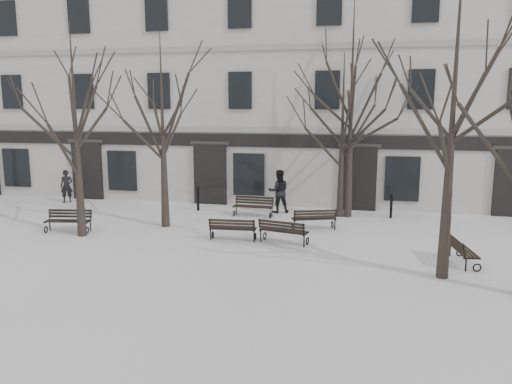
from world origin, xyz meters
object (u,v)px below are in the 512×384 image
(tree_2, at_px, (455,74))
(bench_0, at_px, (69,220))
(bench_1, at_px, (233,228))
(bench_4, at_px, (314,218))
(tree_1, at_px, (74,105))
(bench_3, at_px, (253,206))
(bench_5, at_px, (462,250))
(bench_2, at_px, (283,231))

(tree_2, distance_m, bench_0, 14.21)
(tree_2, xyz_separation_m, bench_0, (-13.05, 2.44, -5.07))
(bench_1, xyz_separation_m, bench_4, (2.67, 2.12, 0.01))
(tree_1, relative_size, bench_3, 4.41)
(bench_1, distance_m, bench_5, 7.49)
(bench_0, bearing_deg, tree_1, -37.06)
(bench_1, distance_m, bench_4, 3.41)
(bench_3, distance_m, bench_4, 3.35)
(bench_3, bearing_deg, bench_2, -61.37)
(bench_4, relative_size, bench_5, 1.08)
(bench_0, bearing_deg, bench_2, -9.03)
(bench_1, xyz_separation_m, bench_5, (7.41, -1.10, -0.02))
(bench_0, height_order, bench_1, bench_0)
(tree_1, bearing_deg, bench_5, -2.71)
(tree_2, distance_m, bench_2, 7.44)
(bench_0, distance_m, bench_2, 8.20)
(bench_2, height_order, bench_5, bench_2)
(bench_1, relative_size, bench_3, 0.97)
(bench_3, distance_m, bench_5, 9.08)
(bench_0, distance_m, bench_1, 6.39)
(bench_1, distance_m, bench_3, 3.99)
(bench_2, bearing_deg, bench_0, 13.92)
(bench_1, bearing_deg, bench_0, -3.17)
(tree_2, bearing_deg, bench_1, 159.41)
(bench_1, bearing_deg, bench_4, -145.30)
(tree_1, bearing_deg, bench_0, 152.19)
(bench_0, height_order, bench_5, bench_0)
(bench_2, bearing_deg, tree_1, 17.19)
(tree_2, height_order, bench_4, tree_2)
(bench_4, distance_m, bench_5, 5.73)
(bench_1, height_order, bench_4, bench_4)
(bench_3, xyz_separation_m, bench_4, (2.78, -1.87, -0.00))
(bench_0, xyz_separation_m, bench_2, (8.20, 0.03, 0.01))
(bench_0, bearing_deg, bench_5, -13.54)
(bench_1, relative_size, bench_4, 0.95)
(bench_2, bearing_deg, bench_3, -50.72)
(tree_1, height_order, bench_3, tree_1)
(tree_1, relative_size, bench_2, 4.26)
(bench_2, distance_m, bench_4, 2.31)
(bench_5, bearing_deg, tree_1, 79.88)
(bench_0, height_order, bench_2, bench_2)
(bench_0, relative_size, bench_1, 1.04)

